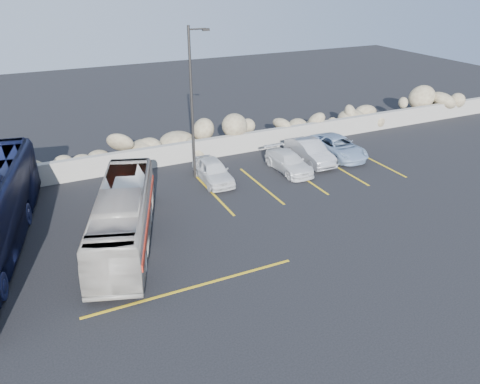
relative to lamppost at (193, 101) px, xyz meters
name	(u,v)px	position (x,y,z in m)	size (l,w,h in m)	color
ground	(221,283)	(-2.56, -9.50, -4.30)	(90.00, 90.00, 0.00)	black
seawall	(138,159)	(-2.56, 2.50, -3.70)	(60.00, 0.40, 1.20)	gray
riprap_pile	(132,141)	(-2.56, 3.70, -3.00)	(54.00, 2.80, 2.60)	#877358
parking_lines	(262,198)	(2.09, -3.93, -4.29)	(18.16, 9.36, 0.01)	gold
lamppost	(193,101)	(0.00, 0.00, 0.00)	(1.14, 0.18, 8.00)	#2F2C2A
vintage_bus	(123,216)	(-5.04, -5.10, -3.10)	(2.01, 8.59, 2.39)	#BAB4A8
car_a	(213,171)	(0.66, -0.90, -3.68)	(1.45, 3.60, 1.23)	silver
car_b	(310,152)	(6.94, -0.74, -3.65)	(1.37, 3.93, 1.29)	#A4A5A9
car_c	(289,162)	(5.10, -1.40, -3.76)	(1.51, 3.71, 1.08)	silver
car_d	(338,147)	(9.02, -0.66, -3.69)	(2.00, 4.35, 1.21)	#88A2C2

